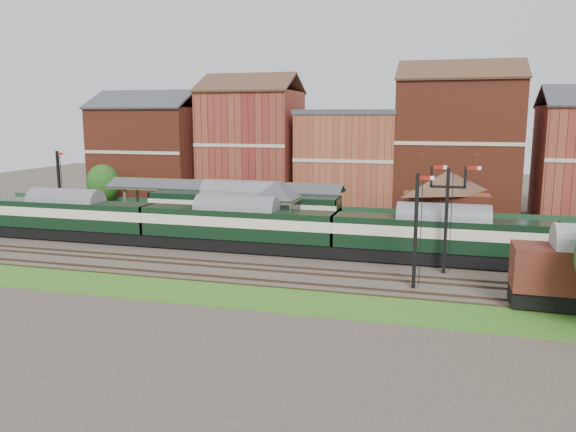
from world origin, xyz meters
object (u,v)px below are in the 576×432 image
(semaphore_bracket, at_px, (447,213))
(platform_railcar, at_px, (243,210))
(signal_box, at_px, (277,211))
(dmu_train, at_px, (237,225))

(semaphore_bracket, xyz_separation_m, platform_railcar, (-19.52, 9.00, -2.02))
(signal_box, distance_m, dmu_train, 4.29)
(semaphore_bracket, bearing_deg, platform_railcar, 155.25)
(signal_box, bearing_deg, dmu_train, -129.53)
(platform_railcar, bearing_deg, semaphore_bracket, -24.75)
(signal_box, xyz_separation_m, platform_railcar, (-4.48, 3.25, -0.58))
(dmu_train, relative_size, platform_railcar, 2.69)
(semaphore_bracket, bearing_deg, signal_box, 159.08)
(semaphore_bracket, height_order, platform_railcar, semaphore_bracket)
(platform_railcar, bearing_deg, signal_box, -35.95)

